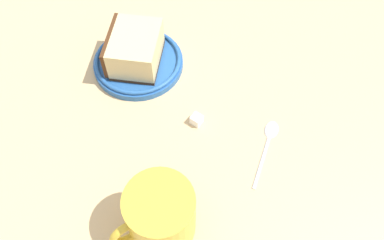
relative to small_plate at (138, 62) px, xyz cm
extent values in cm
cube|color=tan|center=(8.85, -5.59, -2.00)|extent=(119.81, 119.81, 2.25)
cylinder|color=#26599E|center=(0.00, 0.00, -0.30)|extent=(14.20, 14.20, 1.15)
torus|color=#26599E|center=(0.00, 0.00, 0.59)|extent=(13.69, 13.69, 0.63)
cube|color=#472814|center=(0.00, 0.00, 0.57)|extent=(10.30, 11.24, 0.60)
cube|color=#DBC184|center=(0.00, 0.00, 3.25)|extent=(10.30, 11.24, 4.76)
cube|color=#472814|center=(-3.40, -1.68, 3.25)|extent=(4.57, 8.41, 4.76)
cylinder|color=gold|center=(18.90, -18.86, 3.52)|extent=(8.19, 8.19, 8.78)
cylinder|color=brown|center=(18.90, -18.86, 6.44)|extent=(7.21, 7.21, 0.40)
torus|color=gold|center=(17.13, -22.55, 3.52)|extent=(2.92, 4.73, 4.80)
ellipsoid|color=silver|center=(23.37, 1.41, -0.47)|extent=(2.68, 3.40, 0.80)
cylinder|color=silver|center=(24.77, -4.06, -0.62)|extent=(2.55, 8.15, 0.50)
cube|color=white|center=(13.71, -3.68, -0.13)|extent=(1.54, 1.54, 1.49)
camera|label=1|loc=(30.87, -29.87, 49.40)|focal=37.80mm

